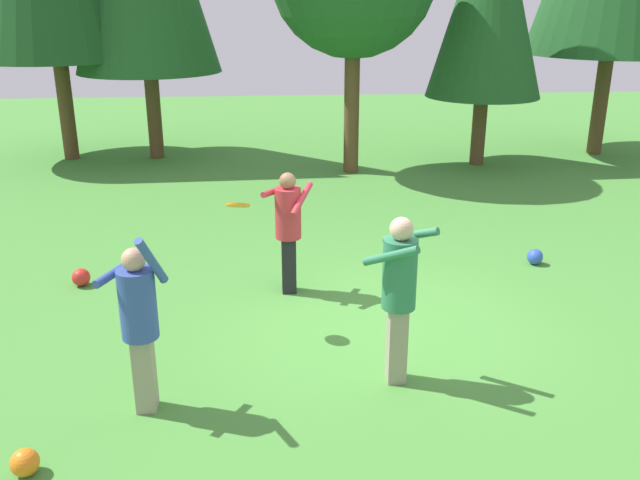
# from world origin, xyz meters

# --- Properties ---
(ground_plane) EXTENTS (40.00, 40.00, 0.00)m
(ground_plane) POSITION_xyz_m (0.00, 0.00, 0.00)
(ground_plane) COLOR #478C38
(person_thrower) EXTENTS (0.65, 0.65, 1.82)m
(person_thrower) POSITION_xyz_m (-2.55, -1.59, 0.98)
(person_thrower) COLOR gray
(person_thrower) RESTS_ON ground_plane
(person_catcher) EXTENTS (0.69, 0.72, 1.64)m
(person_catcher) POSITION_xyz_m (-1.08, 1.05, 0.97)
(person_catcher) COLOR black
(person_catcher) RESTS_ON ground_plane
(person_bystander) EXTENTS (0.77, 0.75, 1.77)m
(person_bystander) POSITION_xyz_m (-0.07, -1.27, 1.05)
(person_bystander) COLOR gray
(person_bystander) RESTS_ON ground_plane
(frisbee) EXTENTS (0.30, 0.29, 0.13)m
(frisbee) POSITION_xyz_m (-1.67, 0.01, 1.54)
(frisbee) COLOR orange
(ball_red) EXTENTS (0.25, 0.25, 0.25)m
(ball_red) POSITION_xyz_m (-3.91, 1.47, 0.12)
(ball_red) COLOR red
(ball_red) RESTS_ON ground_plane
(ball_orange) EXTENTS (0.24, 0.24, 0.24)m
(ball_orange) POSITION_xyz_m (-3.40, -2.49, 0.12)
(ball_orange) COLOR orange
(ball_orange) RESTS_ON ground_plane
(ball_blue) EXTENTS (0.23, 0.23, 0.23)m
(ball_blue) POSITION_xyz_m (2.58, 1.73, 0.12)
(ball_blue) COLOR blue
(ball_blue) RESTS_ON ground_plane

